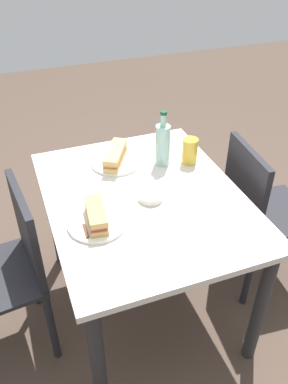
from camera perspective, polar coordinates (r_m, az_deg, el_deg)
name	(u,v)px	position (r m, az deg, el deg)	size (l,w,h in m)	color
ground_plane	(144,301)	(2.29, 0.00, -15.32)	(8.00, 8.00, 0.00)	#47382D
dining_table	(144,215)	(1.84, 0.00, -3.34)	(1.07, 0.85, 0.73)	beige
chair_far	(10,266)	(1.87, -18.62, -10.05)	(0.44, 0.44, 0.86)	black
chair_near	(258,209)	(2.15, 15.99, -2.36)	(0.44, 0.44, 0.86)	black
plate_near	(116,163)	(1.99, -4.06, 4.23)	(0.24, 0.24, 0.01)	silver
baguette_sandwich_near	(115,155)	(1.97, -4.11, 5.25)	(0.24, 0.18, 0.07)	tan
knife_near	(105,161)	(1.99, -5.62, 4.44)	(0.17, 0.07, 0.01)	silver
plate_far	(97,223)	(1.63, -6.73, -4.43)	(0.24, 0.24, 0.01)	silver
baguette_sandwich_far	(96,215)	(1.60, -6.84, -3.30)	(0.20, 0.09, 0.07)	tan
knife_far	(84,225)	(1.61, -8.60, -4.68)	(0.18, 0.02, 0.01)	silver
water_bottle	(163,144)	(1.94, 2.69, 6.89)	(0.07, 0.07, 0.28)	#99C6B7
beer_glass	(190,151)	(1.98, 6.57, 5.85)	(0.08, 0.08, 0.13)	gold
olive_bowl	(151,197)	(1.74, 0.99, -0.69)	(0.11, 0.11, 0.03)	silver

